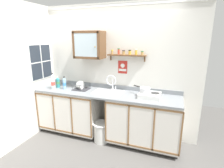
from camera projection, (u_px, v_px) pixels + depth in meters
floor at (97, 148)px, 3.18m from camera, size 5.78×5.78×0.00m
back_wall at (111, 71)px, 3.53m from camera, size 3.38×0.07×2.55m
side_wall_left at (17, 76)px, 3.11m from camera, size 0.05×3.52×2.55m
lower_cabinet_run at (72, 110)px, 3.69m from camera, size 1.24×0.63×0.89m
lower_cabinet_run_right at (144, 122)px, 3.19m from camera, size 1.27×0.63×0.89m
countertop at (105, 93)px, 3.32m from camera, size 2.74×0.65×0.03m
backsplash at (111, 86)px, 3.58m from camera, size 2.74×0.02×0.08m
sink at (109, 93)px, 3.34m from camera, size 0.56×0.44×0.41m
hot_plate_stove at (150, 95)px, 3.04m from camera, size 0.37×0.33×0.09m
saucepan at (145, 89)px, 3.07m from camera, size 0.33×0.24×0.08m
bottle_water_blue_0 at (64, 83)px, 3.51m from camera, size 0.07×0.07×0.26m
bottle_detergent_teal_1 at (58, 82)px, 3.65m from camera, size 0.08×0.08×0.23m
bottle_water_clear_2 at (53, 82)px, 3.53m from camera, size 0.08×0.08×0.32m
dish_rack at (81, 87)px, 3.51m from camera, size 0.30×0.26×0.17m
wall_cabinet at (89, 45)px, 3.36m from camera, size 0.56×0.34×0.51m
spice_shelf at (127, 54)px, 3.25m from camera, size 0.72×0.14×0.23m
warning_sign at (123, 67)px, 3.40m from camera, size 0.18×0.01×0.24m
window at (41, 62)px, 3.59m from camera, size 0.03×0.61×0.72m
trash_bin at (102, 131)px, 3.35m from camera, size 0.33×0.33×0.38m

